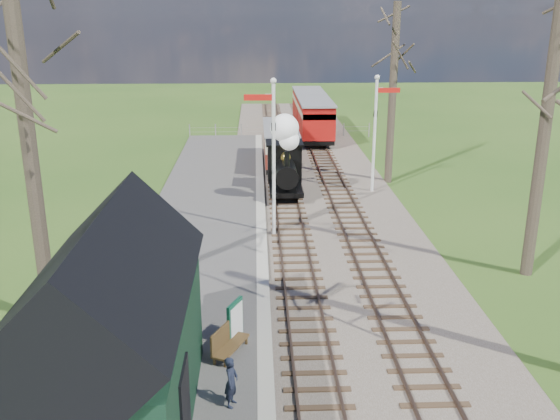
# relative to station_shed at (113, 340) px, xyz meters

# --- Properties ---
(distant_hills) EXTENTS (114.40, 48.00, 22.02)m
(distant_hills) POSITION_rel_station_shed_xyz_m (5.70, 60.38, -18.47)
(distant_hills) COLOR #385B23
(distant_hills) RESTS_ON ground
(ballast_bed) EXTENTS (8.00, 60.00, 0.10)m
(ballast_bed) POSITION_rel_station_shed_xyz_m (5.60, 18.00, -2.22)
(ballast_bed) COLOR brown
(ballast_bed) RESTS_ON ground
(track_near) EXTENTS (1.60, 60.00, 0.15)m
(track_near) POSITION_rel_station_shed_xyz_m (4.30, 18.00, -2.17)
(track_near) COLOR brown
(track_near) RESTS_ON ground
(track_far) EXTENTS (1.60, 60.00, 0.15)m
(track_far) POSITION_rel_station_shed_xyz_m (6.90, 18.00, -2.17)
(track_far) COLOR brown
(track_far) RESTS_ON ground
(platform) EXTENTS (5.00, 44.00, 0.20)m
(platform) POSITION_rel_station_shed_xyz_m (0.80, 10.00, -2.17)
(platform) COLOR #474442
(platform) RESTS_ON ground
(coping_strip) EXTENTS (0.40, 44.00, 0.21)m
(coping_strip) POSITION_rel_station_shed_xyz_m (3.10, 10.00, -2.16)
(coping_strip) COLOR #B2AD9E
(coping_strip) RESTS_ON ground
(station_shed) EXTENTS (3.25, 6.30, 4.78)m
(station_shed) POSITION_rel_station_shed_xyz_m (0.00, 0.00, 0.00)
(station_shed) COLOR black
(station_shed) RESTS_ON platform
(semaphore_near) EXTENTS (1.22, 0.24, 6.22)m
(semaphore_near) POSITION_rel_station_shed_xyz_m (3.53, 12.00, 1.35)
(semaphore_near) COLOR silver
(semaphore_near) RESTS_ON ground
(semaphore_far) EXTENTS (1.22, 0.24, 5.72)m
(semaphore_far) POSITION_rel_station_shed_xyz_m (8.67, 18.00, 1.08)
(semaphore_far) COLOR silver
(semaphore_far) RESTS_ON ground
(bare_trees) EXTENTS (15.51, 22.39, 12.00)m
(bare_trees) POSITION_rel_station_shed_xyz_m (5.63, 6.10, 2.94)
(bare_trees) COLOR #382D23
(bare_trees) RESTS_ON ground
(fence_line) EXTENTS (12.60, 0.08, 1.00)m
(fence_line) POSITION_rel_station_shed_xyz_m (4.60, 32.00, -1.72)
(fence_line) COLOR slate
(fence_line) RESTS_ON ground
(locomotive) EXTENTS (1.62, 3.78, 4.04)m
(locomotive) POSITION_rel_station_shed_xyz_m (4.29, 17.31, -0.38)
(locomotive) COLOR black
(locomotive) RESTS_ON ground
(coach) EXTENTS (1.89, 6.47, 1.99)m
(coach) POSITION_rel_station_shed_xyz_m (4.30, 23.37, -0.88)
(coach) COLOR black
(coach) RESTS_ON ground
(red_carriage_a) EXTENTS (2.20, 5.45, 2.31)m
(red_carriage_a) POSITION_rel_station_shed_xyz_m (6.90, 29.98, -0.68)
(red_carriage_a) COLOR black
(red_carriage_a) RESTS_ON ground
(red_carriage_b) EXTENTS (2.20, 5.45, 2.31)m
(red_carriage_b) POSITION_rel_station_shed_xyz_m (6.90, 35.48, -0.68)
(red_carriage_b) COLOR black
(red_carriage_b) RESTS_ON ground
(sign_board) EXTENTS (0.40, 0.74, 1.15)m
(sign_board) POSITION_rel_station_shed_xyz_m (2.33, 3.50, -1.49)
(sign_board) COLOR #0F4831
(sign_board) RESTS_ON platform
(bench) EXTENTS (0.95, 1.43, 0.80)m
(bench) POSITION_rel_station_shed_xyz_m (2.14, 2.88, -1.70)
(bench) COLOR #4A341A
(bench) RESTS_ON platform
(person) EXTENTS (0.40, 0.50, 1.19)m
(person) POSITION_rel_station_shed_xyz_m (2.33, 0.67, -1.47)
(person) COLOR black
(person) RESTS_ON platform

